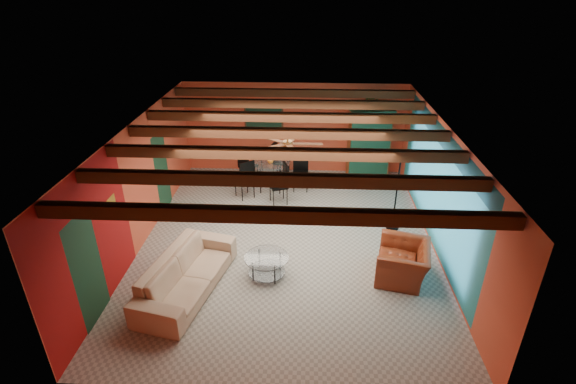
# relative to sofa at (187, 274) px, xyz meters

# --- Properties ---
(room) EXTENTS (6.52, 8.01, 2.71)m
(room) POSITION_rel_sofa_xyz_m (1.82, 1.90, 1.99)
(room) COLOR gray
(room) RESTS_ON ground
(sofa) EXTENTS (1.54, 2.70, 0.74)m
(sofa) POSITION_rel_sofa_xyz_m (0.00, 0.00, 0.00)
(sofa) COLOR tan
(sofa) RESTS_ON ground
(armchair) EXTENTS (1.21, 1.32, 0.73)m
(armchair) POSITION_rel_sofa_xyz_m (4.17, 0.59, -0.01)
(armchair) COLOR maroon
(armchair) RESTS_ON ground
(coffee_table) EXTENTS (1.03, 1.03, 0.45)m
(coffee_table) POSITION_rel_sofa_xyz_m (1.47, 0.51, -0.15)
(coffee_table) COLOR silver
(coffee_table) RESTS_ON ground
(dining_table) EXTENTS (2.18, 2.18, 1.11)m
(dining_table) POSITION_rel_sofa_xyz_m (1.22, 4.41, 0.19)
(dining_table) COLOR silver
(dining_table) RESTS_ON ground
(armoire) EXTENTS (1.23, 0.79, 2.00)m
(armoire) POSITION_rel_sofa_xyz_m (4.02, 5.48, 0.63)
(armoire) COLOR brown
(armoire) RESTS_ON ground
(floor_lamp) EXTENTS (0.45, 0.45, 1.92)m
(floor_lamp) POSITION_rel_sofa_xyz_m (4.31, 2.48, 0.59)
(floor_lamp) COLOR black
(floor_lamp) RESTS_ON ground
(ceiling_fan) EXTENTS (1.50, 1.50, 0.44)m
(ceiling_fan) POSITION_rel_sofa_xyz_m (1.82, 1.78, 1.99)
(ceiling_fan) COLOR #472614
(ceiling_fan) RESTS_ON ceiling
(painting) EXTENTS (1.05, 0.03, 0.65)m
(painting) POSITION_rel_sofa_xyz_m (0.92, 5.74, 1.28)
(painting) COLOR black
(painting) RESTS_ON wall_back
(potted_plant) EXTENTS (0.58, 0.54, 0.51)m
(potted_plant) POSITION_rel_sofa_xyz_m (4.02, 5.48, 1.88)
(potted_plant) COLOR #26661E
(potted_plant) RESTS_ON armoire
(vase) EXTENTS (0.21, 0.21, 0.17)m
(vase) POSITION_rel_sofa_xyz_m (1.22, 4.41, 0.83)
(vase) COLOR orange
(vase) RESTS_ON dining_table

